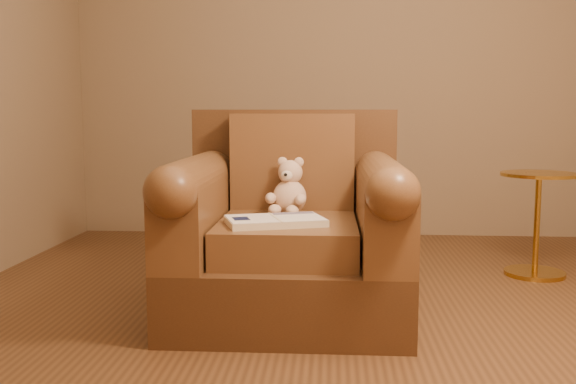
{
  "coord_description": "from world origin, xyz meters",
  "views": [
    {
      "loc": [
        0.02,
        -3.1,
        0.97
      ],
      "look_at": [
        -0.18,
        -0.15,
        0.6
      ],
      "focal_mm": 40.0,
      "sensor_mm": 36.0,
      "label": 1
    }
  ],
  "objects": [
    {
      "name": "floor",
      "position": [
        0.0,
        0.0,
        0.0
      ],
      "size": [
        4.0,
        4.0,
        0.0
      ],
      "primitive_type": "plane",
      "color": "brown",
      "rests_on": "ground"
    },
    {
      "name": "armchair",
      "position": [
        -0.18,
        -0.04,
        0.38
      ],
      "size": [
        1.1,
        1.05,
        0.99
      ],
      "rotation": [
        0.0,
        0.0,
        0.01
      ],
      "color": "#4C2F19",
      "rests_on": "floor"
    },
    {
      "name": "teddy_bear",
      "position": [
        -0.19,
        0.05,
        0.58
      ],
      "size": [
        0.21,
        0.24,
        0.29
      ],
      "rotation": [
        0.0,
        0.0,
        -0.23
      ],
      "color": "beige",
      "rests_on": "armchair"
    },
    {
      "name": "guidebook",
      "position": [
        -0.23,
        -0.28,
        0.49
      ],
      "size": [
        0.49,
        0.38,
        0.03
      ],
      "rotation": [
        0.0,
        0.0,
        0.32
      ],
      "color": "beige",
      "rests_on": "armchair"
    },
    {
      "name": "side_table",
      "position": [
        1.24,
        0.75,
        0.33
      ],
      "size": [
        0.44,
        0.44,
        0.62
      ],
      "color": "#BB8C33",
      "rests_on": "floor"
    }
  ]
}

